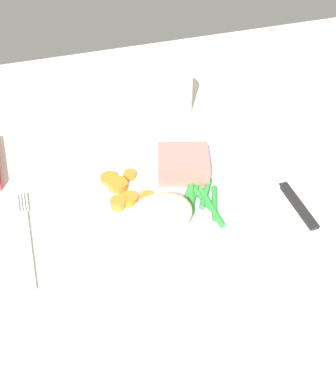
# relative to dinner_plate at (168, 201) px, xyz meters

# --- Properties ---
(dining_table) EXTENTS (1.20, 0.90, 0.02)m
(dining_table) POSITION_rel_dinner_plate_xyz_m (-0.02, 0.03, -0.02)
(dining_table) COLOR beige
(dining_table) RESTS_ON ground
(dinner_plate) EXTENTS (0.26, 0.26, 0.02)m
(dinner_plate) POSITION_rel_dinner_plate_xyz_m (0.00, 0.00, 0.00)
(dinner_plate) COLOR white
(dinner_plate) RESTS_ON dining_table
(meat_portion) EXTENTS (0.09, 0.08, 0.03)m
(meat_portion) POSITION_rel_dinner_plate_xyz_m (0.04, 0.04, 0.02)
(meat_portion) COLOR #B2756B
(meat_portion) RESTS_ON dinner_plate
(mashed_potatoes) EXTENTS (0.08, 0.06, 0.05)m
(mashed_potatoes) POSITION_rel_dinner_plate_xyz_m (-0.02, -0.05, 0.03)
(mashed_potatoes) COLOR beige
(mashed_potatoes) RESTS_ON dinner_plate
(carrot_slices) EXTENTS (0.06, 0.08, 0.01)m
(carrot_slices) POSITION_rel_dinner_plate_xyz_m (-0.06, 0.03, 0.01)
(carrot_slices) COLOR orange
(carrot_slices) RESTS_ON dinner_plate
(green_beans) EXTENTS (0.06, 0.11, 0.01)m
(green_beans) POSITION_rel_dinner_plate_xyz_m (0.04, -0.02, 0.01)
(green_beans) COLOR #2D8C38
(green_beans) RESTS_ON dinner_plate
(fork) EXTENTS (0.01, 0.17, 0.00)m
(fork) POSITION_rel_dinner_plate_xyz_m (-0.19, -0.00, -0.01)
(fork) COLOR silver
(fork) RESTS_ON dining_table
(knife) EXTENTS (0.02, 0.21, 0.01)m
(knife) POSITION_rel_dinner_plate_xyz_m (0.17, -0.00, -0.01)
(knife) COLOR black
(knife) RESTS_ON dining_table
(water_glass) EXTENTS (0.07, 0.07, 0.08)m
(water_glass) POSITION_rel_dinner_plate_xyz_m (0.07, 0.22, 0.03)
(water_glass) COLOR silver
(water_glass) RESTS_ON dining_table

